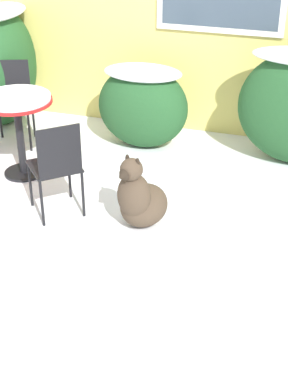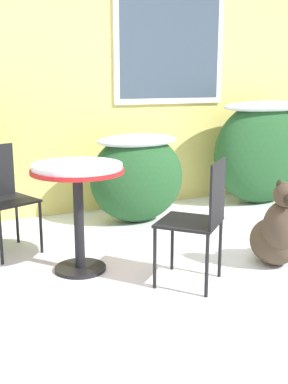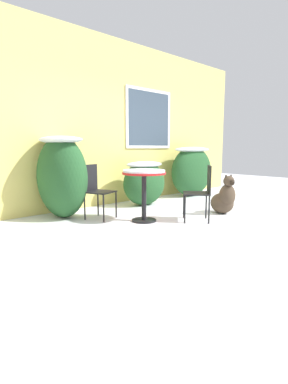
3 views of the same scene
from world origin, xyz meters
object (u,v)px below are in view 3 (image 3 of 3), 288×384
at_px(patio_table, 144,180).
at_px(patio_chair_near_table, 97,189).
at_px(dog, 224,199).
at_px(patio_chair_far_side, 201,190).

bearing_deg(patio_table, patio_chair_near_table, 122.76).
relative_size(patio_chair_near_table, dog, 1.26).
bearing_deg(patio_chair_far_side, dog, 140.65).
bearing_deg(patio_chair_near_table, dog, -54.42).
bearing_deg(patio_chair_far_side, patio_chair_near_table, -91.42).
height_order(patio_chair_far_side, dog, patio_chair_far_side).
relative_size(patio_table, patio_chair_far_side, 0.92).
bearing_deg(dog, patio_table, 178.67).
xyz_separation_m(patio_chair_near_table, dog, (1.79, -1.21, -0.23)).
distance_m(patio_table, patio_chair_near_table, 0.80).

